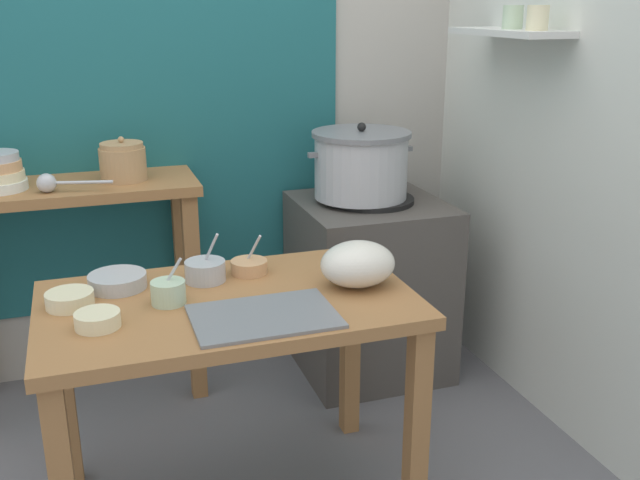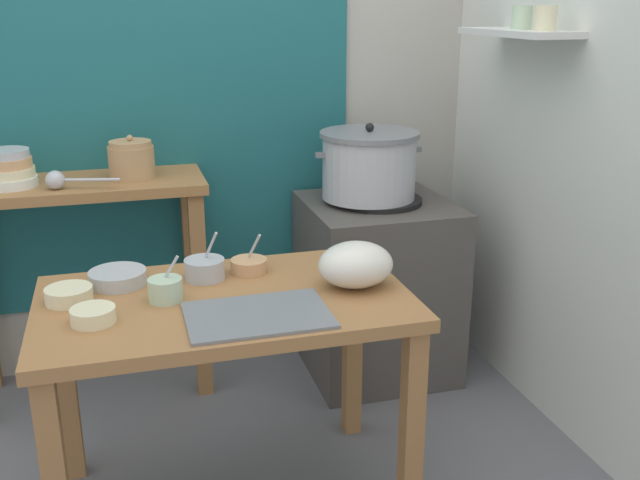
% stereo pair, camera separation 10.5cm
% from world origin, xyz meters
% --- Properties ---
extents(wall_back, '(4.40, 0.12, 2.60)m').
position_xyz_m(wall_back, '(0.08, 1.10, 1.30)').
color(wall_back, '#B2ADA3').
rests_on(wall_back, ground).
extents(wall_right, '(0.30, 3.20, 2.60)m').
position_xyz_m(wall_right, '(1.40, 0.20, 1.30)').
color(wall_right, silver).
rests_on(wall_right, ground).
extents(prep_table, '(1.10, 0.66, 0.72)m').
position_xyz_m(prep_table, '(0.08, -0.04, 0.61)').
color(prep_table, '#9E6B3D').
rests_on(prep_table, ground).
extents(back_shelf_table, '(0.96, 0.40, 0.90)m').
position_xyz_m(back_shelf_table, '(-0.35, 0.83, 0.68)').
color(back_shelf_table, '#9E6B3D').
rests_on(back_shelf_table, ground).
extents(stove_block, '(0.60, 0.61, 0.78)m').
position_xyz_m(stove_block, '(0.84, 0.70, 0.38)').
color(stove_block, '#4C4742').
rests_on(stove_block, ground).
extents(steamer_pot, '(0.46, 0.41, 0.31)m').
position_xyz_m(steamer_pot, '(0.80, 0.72, 0.92)').
color(steamer_pot, '#B7BABF').
rests_on(steamer_pot, stove_block).
extents(clay_pot, '(0.18, 0.18, 0.17)m').
position_xyz_m(clay_pot, '(-0.14, 0.83, 0.97)').
color(clay_pot, tan).
rests_on(clay_pot, back_shelf_table).
extents(ladle, '(0.27, 0.10, 0.07)m').
position_xyz_m(ladle, '(-0.41, 0.72, 0.94)').
color(ladle, '#B7BABF').
rests_on(ladle, back_shelf_table).
extents(serving_tray, '(0.40, 0.28, 0.01)m').
position_xyz_m(serving_tray, '(0.15, -0.21, 0.72)').
color(serving_tray, slate).
rests_on(serving_tray, prep_table).
extents(plastic_bag, '(0.23, 0.20, 0.14)m').
position_xyz_m(plastic_bag, '(0.48, -0.06, 0.79)').
color(plastic_bag, silver).
rests_on(plastic_bag, prep_table).
extents(prep_bowl_0, '(0.12, 0.12, 0.04)m').
position_xyz_m(prep_bowl_0, '(-0.29, -0.12, 0.74)').
color(prep_bowl_0, beige).
rests_on(prep_bowl_0, prep_table).
extents(prep_bowl_1, '(0.10, 0.10, 0.14)m').
position_xyz_m(prep_bowl_1, '(-0.09, -0.02, 0.76)').
color(prep_bowl_1, '#B7D1AD').
rests_on(prep_bowl_1, prep_table).
extents(prep_bowl_2, '(0.14, 0.14, 0.04)m').
position_xyz_m(prep_bowl_2, '(-0.36, 0.05, 0.74)').
color(prep_bowl_2, beige).
rests_on(prep_bowl_2, prep_table).
extents(prep_bowl_3, '(0.12, 0.12, 0.13)m').
position_xyz_m(prep_bowl_3, '(0.19, 0.15, 0.74)').
color(prep_bowl_3, tan).
rests_on(prep_bowl_3, prep_table).
extents(prep_bowl_4, '(0.18, 0.18, 0.04)m').
position_xyz_m(prep_bowl_4, '(-0.22, 0.15, 0.74)').
color(prep_bowl_4, '#B7BABF').
rests_on(prep_bowl_4, prep_table).
extents(prep_bowl_5, '(0.13, 0.13, 0.16)m').
position_xyz_m(prep_bowl_5, '(0.04, 0.13, 0.76)').
color(prep_bowl_5, '#B7BABF').
rests_on(prep_bowl_5, prep_table).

